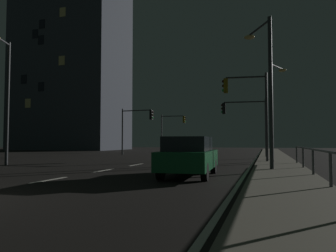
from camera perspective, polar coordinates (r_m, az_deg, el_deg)
The scene contains 14 objects.
ground_plane at distance 23.54m, azimuth -1.42°, elevation -6.18°, with size 112.00×112.00×0.00m, color black.
sidewalk_right at distance 22.32m, azimuth 18.74°, elevation -6.04°, with size 2.46×77.00×0.14m, color gray.
lane_markings_center at distance 26.87m, azimuth 0.97°, elevation -5.76°, with size 0.14×50.00×0.01m.
lane_edge_line at distance 27.32m, azimuth 15.33°, elevation -5.61°, with size 0.14×53.00×0.01m.
car at distance 12.76m, azimuth 3.77°, elevation -5.31°, with size 2.04×4.49×1.57m.
traffic_light_mid_right at distance 21.56m, azimuth 14.05°, elevation 4.50°, with size 2.89×0.55×5.72m.
traffic_light_near_right at distance 46.42m, azimuth 0.70°, elevation 0.11°, with size 3.64×0.47×5.36m.
traffic_light_far_left at distance 28.06m, azimuth 13.60°, elevation 1.78°, with size 3.78×0.57×4.89m.
traffic_light_far_center at distance 33.96m, azimuth -5.70°, elevation 0.73°, with size 3.72×0.50×4.94m.
street_lamp_corner at distance 24.01m, azimuth 18.36°, elevation 4.35°, with size 1.19×2.04×6.85m.
street_lamp_far_end at distance 16.09m, azimuth 17.04°, elevation 8.32°, with size 1.38×2.21×7.07m.
street_lamp_median at distance 21.30m, azimuth -26.95°, elevation 5.71°, with size 0.88×1.77×7.39m.
barrier_fence at distance 11.63m, azimuth 25.50°, elevation -4.95°, with size 0.09×17.53×0.98m.
building_distant at distance 61.14m, azimuth -16.71°, elevation 9.92°, with size 18.40×12.05×29.51m.
Camera 1 is at (7.48, -4.77, 1.37)m, focal length 34.22 mm.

